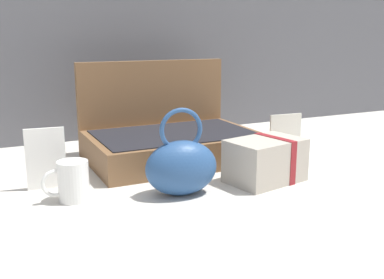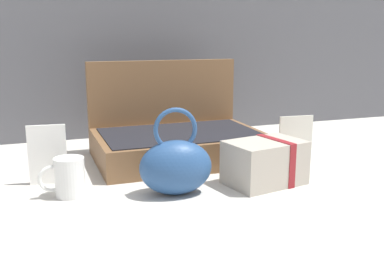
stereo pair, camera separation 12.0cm
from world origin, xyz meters
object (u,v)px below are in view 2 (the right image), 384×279
Objects in this scene: teal_pouch_handbag at (176,166)px; coffee_mug at (68,177)px; open_suitcase at (176,138)px; cream_toiletry_bag at (266,162)px; info_card_left at (296,135)px; poster_card_right at (48,155)px.

teal_pouch_handbag reaches higher than coffee_mug.
coffee_mug is (-0.35, -0.24, -0.02)m from open_suitcase.
cream_toiletry_bag is 0.49m from coffee_mug.
coffee_mug is 0.87× the size of info_card_left.
poster_card_right is at bearing 110.11° from coffee_mug.
teal_pouch_handbag reaches higher than info_card_left.
poster_card_right reaches higher than cream_toiletry_bag.
open_suitcase is at bearing 171.10° from info_card_left.
coffee_mug is 0.70× the size of poster_card_right.
open_suitcase is at bearing 113.88° from cream_toiletry_bag.
cream_toiletry_bag reaches higher than coffee_mug.
poster_card_right reaches higher than coffee_mug.
info_card_left is at bearing 12.22° from coffee_mug.
teal_pouch_handbag is (-0.10, -0.32, 0.01)m from open_suitcase.
teal_pouch_handbag is at bearing -26.64° from poster_card_right.
coffee_mug is (-0.49, 0.07, -0.01)m from cream_toiletry_bag.
teal_pouch_handbag reaches higher than poster_card_right.
poster_card_right is (-0.04, 0.11, 0.03)m from coffee_mug.
coffee_mug is at bearing -144.92° from open_suitcase.
coffee_mug is at bearing -63.68° from poster_card_right.
info_card_left is (0.72, 0.16, 0.02)m from coffee_mug.
coffee_mug is 0.74m from info_card_left.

